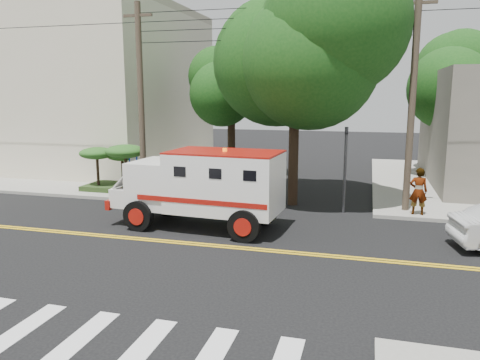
% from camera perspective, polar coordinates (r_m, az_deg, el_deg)
% --- Properties ---
extents(ground, '(100.00, 100.00, 0.00)m').
position_cam_1_polar(ground, '(15.54, -2.99, -8.02)').
color(ground, black).
rests_on(ground, ground).
extents(sidewalk_nw, '(17.00, 17.00, 0.15)m').
position_cam_1_polar(sidewalk_nw, '(33.31, -17.88, 1.57)').
color(sidewalk_nw, gray).
rests_on(sidewalk_nw, ground).
extents(building_left, '(16.00, 14.00, 10.00)m').
position_cam_1_polar(building_left, '(35.32, -19.76, 10.22)').
color(building_left, beige).
rests_on(building_left, sidewalk_nw).
extents(utility_pole_left, '(0.28, 0.28, 9.00)m').
position_cam_1_polar(utility_pole_left, '(22.48, -11.97, 9.15)').
color(utility_pole_left, '#382D23').
rests_on(utility_pole_left, ground).
extents(utility_pole_right, '(0.28, 0.28, 9.00)m').
position_cam_1_polar(utility_pole_right, '(20.24, 20.23, 8.62)').
color(utility_pole_right, '#382D23').
rests_on(utility_pole_right, ground).
extents(tree_main, '(6.08, 5.70, 9.85)m').
position_cam_1_polar(tree_main, '(20.50, 7.96, 16.74)').
color(tree_main, black).
rests_on(tree_main, ground).
extents(tree_left, '(4.48, 4.20, 7.70)m').
position_cam_1_polar(tree_left, '(26.81, -0.54, 12.18)').
color(tree_left, black).
rests_on(tree_left, ground).
extents(tree_right, '(4.80, 4.50, 8.20)m').
position_cam_1_polar(tree_right, '(30.06, 23.90, 11.81)').
color(tree_right, black).
rests_on(tree_right, ground).
extents(traffic_signal, '(0.15, 0.18, 3.60)m').
position_cam_1_polar(traffic_signal, '(19.78, 12.72, 2.36)').
color(traffic_signal, '#3F3F42').
rests_on(traffic_signal, ground).
extents(accessibility_sign, '(0.45, 0.10, 2.02)m').
position_cam_1_polar(accessibility_sign, '(23.18, -12.80, 1.36)').
color(accessibility_sign, '#3F3F42').
rests_on(accessibility_sign, ground).
extents(palm_planter, '(3.52, 2.63, 2.36)m').
position_cam_1_polar(palm_planter, '(24.13, -14.92, 2.30)').
color(palm_planter, '#1E3314').
rests_on(palm_planter, sidewalk_nw).
extents(armored_truck, '(6.52, 2.93, 2.90)m').
position_cam_1_polar(armored_truck, '(17.23, -4.41, -0.52)').
color(armored_truck, white).
rests_on(armored_truck, ground).
extents(pedestrian_a, '(0.70, 0.46, 1.90)m').
position_cam_1_polar(pedestrian_a, '(19.95, 20.92, -1.29)').
color(pedestrian_a, gray).
rests_on(pedestrian_a, sidewalk_ne).
extents(pedestrian_b, '(0.75, 0.59, 1.51)m').
position_cam_1_polar(pedestrian_b, '(23.55, 24.43, -0.31)').
color(pedestrian_b, gray).
rests_on(pedestrian_b, sidewalk_ne).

